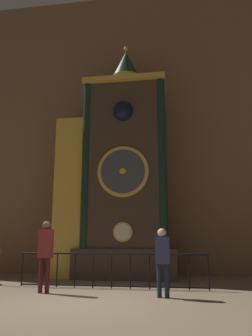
% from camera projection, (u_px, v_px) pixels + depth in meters
% --- Properties ---
extents(ground_plane, '(28.00, 28.00, 0.00)m').
position_uv_depth(ground_plane, '(73.00, 304.00, 6.84)').
color(ground_plane, '#847056').
extents(cathedral_back_wall, '(24.00, 0.32, 12.39)m').
position_uv_depth(cathedral_back_wall, '(119.00, 124.00, 14.14)').
color(cathedral_back_wall, '#846047').
rests_on(cathedral_back_wall, ground_plane).
extents(clock_tower, '(4.34, 1.82, 8.92)m').
position_uv_depth(clock_tower, '(116.00, 174.00, 12.13)').
color(clock_tower, '#423328').
rests_on(clock_tower, ground_plane).
extents(railing_fence, '(5.35, 0.05, 0.95)m').
position_uv_depth(railing_fence, '(112.00, 268.00, 9.16)').
color(railing_fence, black).
rests_on(railing_fence, ground_plane).
extents(visitor_near, '(0.38, 0.28, 1.80)m').
position_uv_depth(visitor_near, '(46.00, 249.00, 8.47)').
color(visitor_near, '#461518').
rests_on(visitor_near, ground_plane).
extents(visitor_far, '(0.35, 0.23, 1.59)m').
position_uv_depth(visitor_far, '(162.00, 255.00, 7.81)').
color(visitor_far, '#1B213A').
rests_on(visitor_far, ground_plane).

